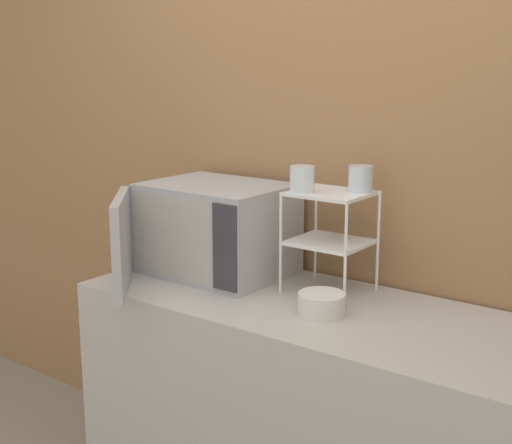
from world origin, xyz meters
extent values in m
cube|color=#9E7047|center=(0.00, 0.67, 1.30)|extent=(8.00, 0.06, 2.60)
cube|color=#B7B2A8|center=(0.00, 0.31, 0.45)|extent=(1.59, 0.63, 0.90)
cube|color=#ADADB2|center=(-0.48, 0.41, 1.07)|extent=(0.51, 0.39, 0.34)
cube|color=#B7B2A8|center=(-0.53, 0.22, 1.07)|extent=(0.36, 0.01, 0.29)
cube|color=#333338|center=(-0.28, 0.21, 1.07)|extent=(0.10, 0.01, 0.30)
cube|color=#ADADB2|center=(-0.61, 0.05, 1.07)|extent=(0.29, 0.31, 0.32)
cylinder|color=white|center=(-0.15, 0.35, 1.08)|extent=(0.01, 0.01, 0.35)
cylinder|color=white|center=(0.10, 0.35, 1.08)|extent=(0.01, 0.01, 0.35)
cylinder|color=white|center=(-0.15, 0.57, 1.08)|extent=(0.01, 0.01, 0.35)
cylinder|color=white|center=(0.10, 0.57, 1.08)|extent=(0.01, 0.01, 0.35)
cube|color=white|center=(-0.03, 0.46, 1.08)|extent=(0.25, 0.22, 0.01)
cube|color=white|center=(-0.03, 0.46, 1.24)|extent=(0.25, 0.22, 0.01)
cylinder|color=silver|center=(-0.10, 0.40, 1.29)|extent=(0.08, 0.08, 0.09)
cylinder|color=silver|center=(0.05, 0.52, 1.29)|extent=(0.08, 0.08, 0.09)
cylinder|color=silver|center=(0.07, 0.25, 0.91)|extent=(0.08, 0.08, 0.01)
cylinder|color=silver|center=(0.07, 0.25, 0.94)|extent=(0.15, 0.15, 0.07)
camera|label=1|loc=(1.17, -1.56, 1.68)|focal=50.00mm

